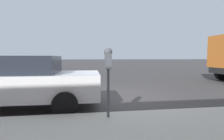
# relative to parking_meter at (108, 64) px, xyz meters

# --- Properties ---
(ground_plane) EXTENTS (220.00, 220.00, 0.00)m
(ground_plane) POSITION_rel_parking_meter_xyz_m (2.54, -0.70, -1.34)
(ground_plane) COLOR #3D3A3A
(parking_meter) EXTENTS (0.21, 0.19, 1.55)m
(parking_meter) POSITION_rel_parking_meter_xyz_m (0.00, 0.00, 0.00)
(parking_meter) COLOR #4C5156
(parking_meter) RESTS_ON sidewalk
(car_white) EXTENTS (2.07, 4.70, 1.53)m
(car_white) POSITION_rel_parking_meter_xyz_m (1.49, 2.49, -0.53)
(car_white) COLOR silver
(car_white) RESTS_ON ground_plane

